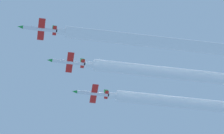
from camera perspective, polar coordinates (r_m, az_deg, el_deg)
jet_lead at (r=189.51m, az=-6.02°, el=3.13°), size 7.52×10.96×2.63m
jet_second_echelon at (r=195.50m, az=-3.68°, el=0.41°), size 7.52×10.96×2.63m
jet_third_echelon at (r=201.71m, az=-1.69°, el=-2.16°), size 7.52×10.96×2.63m
smoke_trail_lead at (r=191.99m, az=4.06°, el=2.01°), size 3.31×57.54×3.31m
smoke_trail_second_echelon at (r=199.80m, az=6.55°, el=-0.68°), size 3.31×61.34×3.31m
smoke_trail_third_echelon at (r=207.26m, az=8.15°, el=-3.15°), size 3.31×61.19×3.31m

